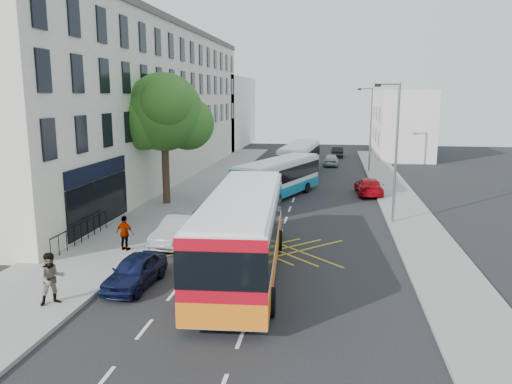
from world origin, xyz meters
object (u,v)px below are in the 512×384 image
at_px(bus_near, 243,232).
at_px(pedestrian_far, 125,233).
at_px(distant_car_grey, 290,153).
at_px(distant_car_silver, 331,160).
at_px(distant_car_dark, 337,152).
at_px(bus_far, 300,159).
at_px(parked_car_silver, 179,230).
at_px(lamp_far, 370,125).
at_px(red_hatchback, 369,186).
at_px(pedestrian_near, 52,279).
at_px(lamp_near, 395,146).
at_px(parked_car_blue, 135,271).
at_px(motorbike, 222,291).
at_px(bus_mid, 278,178).
at_px(street_tree, 163,113).

xyz_separation_m(bus_near, pedestrian_far, (-6.05, 1.83, -0.84)).
height_order(distant_car_grey, distant_car_silver, distant_car_silver).
relative_size(distant_car_grey, distant_car_dark, 1.14).
xyz_separation_m(bus_near, bus_far, (0.65, 26.88, -0.27)).
relative_size(parked_car_silver, distant_car_grey, 0.98).
height_order(lamp_far, pedestrian_far, lamp_far).
xyz_separation_m(bus_near, red_hatchback, (6.45, 18.10, -1.18)).
height_order(bus_far, distant_car_grey, bus_far).
xyz_separation_m(red_hatchback, pedestrian_near, (-12.50, -22.61, 0.45)).
distance_m(lamp_near, parked_car_blue, 16.47).
xyz_separation_m(red_hatchback, distant_car_dark, (-2.18, 23.62, -0.01)).
bearing_deg(red_hatchback, parked_car_silver, 50.55).
relative_size(bus_far, distant_car_silver, 2.82).
distance_m(bus_far, motorbike, 31.36).
height_order(lamp_far, distant_car_silver, lamp_far).
bearing_deg(parked_car_blue, motorbike, -26.32).
bearing_deg(parked_car_blue, distant_car_silver, 82.10).
bearing_deg(pedestrian_far, motorbike, 148.25).
distance_m(motorbike, pedestrian_near, 6.12).
bearing_deg(red_hatchback, parked_car_blue, 59.20).
height_order(lamp_far, bus_far, lamp_far).
bearing_deg(lamp_near, parked_car_blue, -133.98).
bearing_deg(bus_far, motorbike, -85.68).
distance_m(bus_near, motorbike, 4.54).
bearing_deg(bus_near, bus_far, 84.69).
height_order(lamp_near, lamp_far, same).
bearing_deg(pedestrian_far, distant_car_silver, -92.72).
bearing_deg(pedestrian_near, lamp_near, 6.25).
bearing_deg(parked_car_silver, lamp_near, 33.91).
bearing_deg(bus_mid, parked_car_silver, -86.64).
distance_m(motorbike, red_hatchback, 23.45).
bearing_deg(bus_near, lamp_near, 48.77).
distance_m(street_tree, bus_far, 17.36).
height_order(lamp_near, red_hatchback, lamp_near).
height_order(bus_mid, pedestrian_far, bus_mid).
height_order(bus_mid, parked_car_silver, bus_mid).
bearing_deg(pedestrian_near, pedestrian_far, 49.78).
distance_m(bus_far, parked_car_blue, 29.38).
height_order(lamp_far, pedestrian_near, lamp_far).
relative_size(lamp_far, parked_car_silver, 1.85).
bearing_deg(distant_car_dark, lamp_near, 93.69).
height_order(lamp_far, distant_car_dark, lamp_far).
xyz_separation_m(lamp_near, parked_car_blue, (-11.10, -11.50, -3.99)).
distance_m(bus_mid, parked_car_blue, 18.53).
xyz_separation_m(street_tree, bus_near, (7.56, -12.34, -4.47)).
xyz_separation_m(parked_car_silver, pedestrian_near, (-2.10, -8.23, 0.38)).
bearing_deg(pedestrian_near, distant_car_dark, 37.21).
bearing_deg(bus_near, pedestrian_far, 159.25).
height_order(bus_near, motorbike, bus_near).
relative_size(parked_car_silver, pedestrian_far, 2.57).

